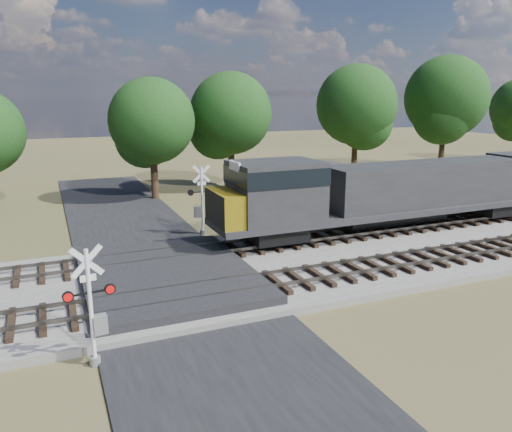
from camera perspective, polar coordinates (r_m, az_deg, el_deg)
name	(u,v)px	position (r m, az deg, el deg)	size (l,w,h in m)	color
ground	(171,288)	(21.61, -9.66, -8.14)	(160.00, 160.00, 0.00)	#454425
ballast_bed	(363,253)	(25.93, 12.11, -4.14)	(140.00, 10.00, 0.30)	gray
road	(171,287)	(21.60, -9.67, -8.04)	(7.00, 60.00, 0.08)	black
crossing_panel	(168,277)	(21.95, -10.00, -6.91)	(7.00, 9.00, 0.62)	#262628
track_near	(258,285)	(20.58, 0.18, -7.84)	(140.00, 2.60, 0.33)	black
track_far	(218,250)	(24.99, -4.33, -3.92)	(140.00, 2.60, 0.33)	black
crossing_signal_near	(94,316)	(15.83, -18.02, -10.86)	(1.53, 0.35, 3.79)	silver
crossing_signal_far	(201,206)	(28.85, -6.33, 1.12)	(1.66, 0.37, 4.11)	silver
equipment_shed	(297,183)	(37.19, 4.74, 3.79)	(5.89, 5.89, 3.08)	#3F2F1B
treeline	(198,108)	(42.21, -6.59, 12.15)	(84.48, 11.20, 11.77)	black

